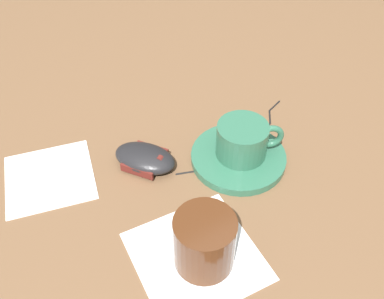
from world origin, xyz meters
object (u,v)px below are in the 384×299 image
(computer_mouse, at_px, (145,158))
(coffee_cup, at_px, (243,140))
(saucer, at_px, (238,157))
(drinking_glass, at_px, (204,242))

(computer_mouse, bearing_deg, coffee_cup, 153.31)
(saucer, xyz_separation_m, coffee_cup, (-0.01, -0.00, 0.04))
(drinking_glass, bearing_deg, computer_mouse, -94.32)
(saucer, bearing_deg, computer_mouse, -28.01)
(computer_mouse, relative_size, drinking_glass, 1.47)
(computer_mouse, xyz_separation_m, drinking_glass, (0.01, 0.20, 0.03))
(saucer, bearing_deg, drinking_glass, 40.22)
(saucer, relative_size, coffee_cup, 1.48)
(saucer, bearing_deg, coffee_cup, -176.37)
(coffee_cup, distance_m, computer_mouse, 0.16)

